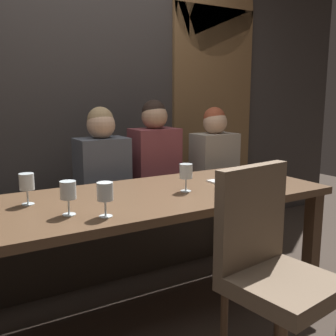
% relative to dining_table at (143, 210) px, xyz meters
% --- Properties ---
extents(ground, '(9.00, 9.00, 0.00)m').
position_rel_dining_table_xyz_m(ground, '(0.00, 0.00, -0.65)').
color(ground, '#382D26').
extents(back_wall_tiled, '(6.00, 0.12, 3.00)m').
position_rel_dining_table_xyz_m(back_wall_tiled, '(0.00, 1.22, 0.85)').
color(back_wall_tiled, '#383330').
rests_on(back_wall_tiled, ground).
extents(arched_door, '(0.90, 0.05, 2.55)m').
position_rel_dining_table_xyz_m(arched_door, '(1.35, 1.15, 0.71)').
color(arched_door, brown).
rests_on(arched_door, ground).
extents(dining_table, '(2.20, 0.84, 0.74)m').
position_rel_dining_table_xyz_m(dining_table, '(0.00, 0.00, 0.00)').
color(dining_table, '#493422').
rests_on(dining_table, ground).
extents(banquette_bench, '(2.50, 0.44, 0.45)m').
position_rel_dining_table_xyz_m(banquette_bench, '(0.00, 0.70, -0.42)').
color(banquette_bench, '#312A23').
rests_on(banquette_bench, ground).
extents(chair_near_side, '(0.50, 0.50, 0.98)m').
position_rel_dining_table_xyz_m(chair_near_side, '(0.27, -0.72, -0.09)').
color(chair_near_side, brown).
rests_on(chair_near_side, ground).
extents(diner_redhead, '(0.36, 0.24, 0.77)m').
position_rel_dining_table_xyz_m(diner_redhead, '(0.02, 0.68, 0.16)').
color(diner_redhead, '#4C515B').
rests_on(diner_redhead, banquette_bench).
extents(diner_bearded, '(0.36, 0.24, 0.81)m').
position_rel_dining_table_xyz_m(diner_bearded, '(0.47, 0.73, 0.18)').
color(diner_bearded, brown).
rests_on(diner_bearded, banquette_bench).
extents(diner_far_end, '(0.36, 0.24, 0.75)m').
position_rel_dining_table_xyz_m(diner_far_end, '(1.02, 0.68, 0.15)').
color(diner_far_end, '#9E9384').
rests_on(diner_far_end, banquette_bench).
extents(wine_glass_end_right, '(0.08, 0.08, 0.16)m').
position_rel_dining_table_xyz_m(wine_glass_end_right, '(-0.61, 0.12, 0.20)').
color(wine_glass_end_right, silver).
rests_on(wine_glass_end_right, dining_table).
extents(wine_glass_end_left, '(0.08, 0.08, 0.16)m').
position_rel_dining_table_xyz_m(wine_glass_end_left, '(-0.48, -0.16, 0.20)').
color(wine_glass_end_left, silver).
rests_on(wine_glass_end_left, dining_table).
extents(wine_glass_near_right, '(0.08, 0.08, 0.16)m').
position_rel_dining_table_xyz_m(wine_glass_near_right, '(-0.34, -0.28, 0.20)').
color(wine_glass_near_right, silver).
rests_on(wine_glass_near_right, dining_table).
extents(wine_glass_far_right, '(0.08, 0.08, 0.16)m').
position_rel_dining_table_xyz_m(wine_glass_far_right, '(0.25, -0.06, 0.20)').
color(wine_glass_far_right, silver).
rests_on(wine_glass_far_right, dining_table).
extents(dessert_plate, '(0.19, 0.19, 0.05)m').
position_rel_dining_table_xyz_m(dessert_plate, '(0.61, 0.01, 0.10)').
color(dessert_plate, white).
rests_on(dessert_plate, dining_table).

